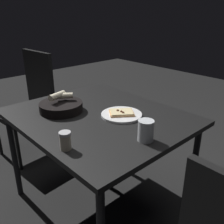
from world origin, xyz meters
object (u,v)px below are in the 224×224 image
object	(u,v)px
bread_basket	(61,106)
chair_near	(31,99)
dining_table	(99,123)
pizza_plate	(122,114)
beer_glass	(146,132)
pepper_shaker	(65,142)

from	to	relation	value
bread_basket	chair_near	distance (m)	0.82
dining_table	chair_near	bearing A→B (deg)	89.65
pizza_plate	chair_near	size ratio (longest dim) A/B	0.26
bread_basket	beer_glass	size ratio (longest dim) A/B	2.53
beer_glass	bread_basket	bearing A→B (deg)	99.35
pizza_plate	beer_glass	size ratio (longest dim) A/B	2.33
bread_basket	pepper_shaker	xyz separation A→B (m)	(-0.24, -0.43, 0.01)
bread_basket	beer_glass	bearing A→B (deg)	-80.65
bread_basket	chair_near	size ratio (longest dim) A/B	0.29
beer_glass	pepper_shaker	size ratio (longest dim) A/B	1.22
pizza_plate	pepper_shaker	xyz separation A→B (m)	(-0.48, -0.11, 0.03)
pizza_plate	beer_glass	distance (m)	0.34
dining_table	bread_basket	xyz separation A→B (m)	(-0.14, 0.21, 0.09)
dining_table	bread_basket	distance (m)	0.27
dining_table	pepper_shaker	distance (m)	0.45
pizza_plate	chair_near	bearing A→B (deg)	94.68
dining_table	beer_glass	world-z (taller)	beer_glass
beer_glass	chair_near	world-z (taller)	chair_near
pepper_shaker	pizza_plate	bearing A→B (deg)	12.45
pepper_shaker	chair_near	bearing A→B (deg)	72.25
beer_glass	pepper_shaker	distance (m)	0.40
pizza_plate	bread_basket	size ratio (longest dim) A/B	0.92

